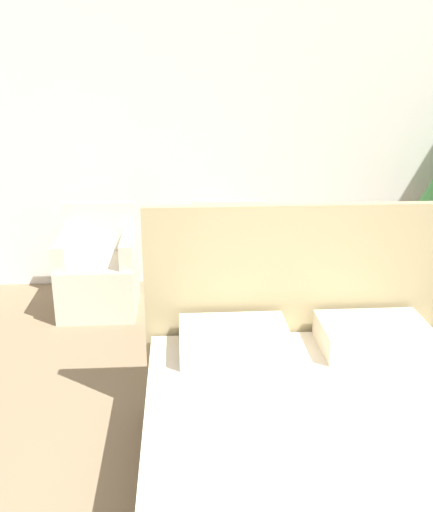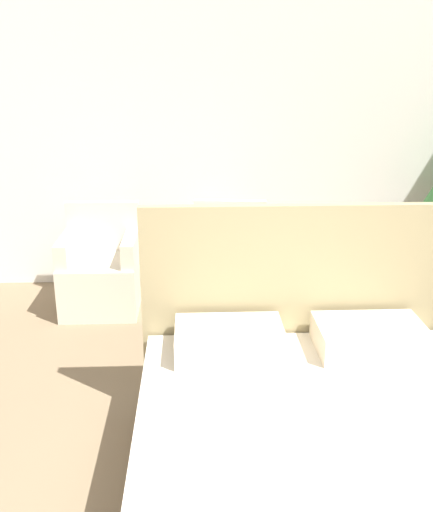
% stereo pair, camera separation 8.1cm
% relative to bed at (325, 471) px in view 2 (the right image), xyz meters
% --- Properties ---
extents(wall_back, '(10.00, 0.06, 2.90)m').
position_rel_bed_xyz_m(wall_back, '(-0.11, 2.99, 1.17)').
color(wall_back, white).
rests_on(wall_back, ground_plane).
extents(bed, '(1.64, 2.00, 1.20)m').
position_rel_bed_xyz_m(bed, '(0.00, 0.00, 0.00)').
color(bed, '#8C7A5B').
rests_on(bed, ground_plane).
extents(armchair_near_window_left, '(0.60, 0.62, 0.82)m').
position_rel_bed_xyz_m(armchair_near_window_left, '(-1.28, 2.38, -0.01)').
color(armchair_near_window_left, beige).
rests_on(armchair_near_window_left, ground_plane).
extents(armchair_near_window_right, '(0.65, 0.66, 0.82)m').
position_rel_bed_xyz_m(armchair_near_window_right, '(-0.25, 2.38, -0.01)').
color(armchair_near_window_right, beige).
rests_on(armchair_near_window_right, ground_plane).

